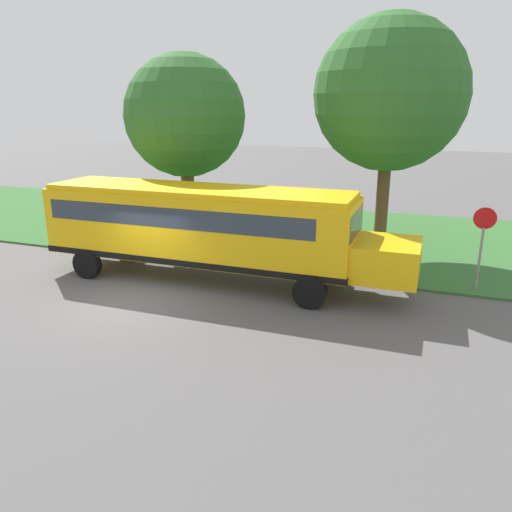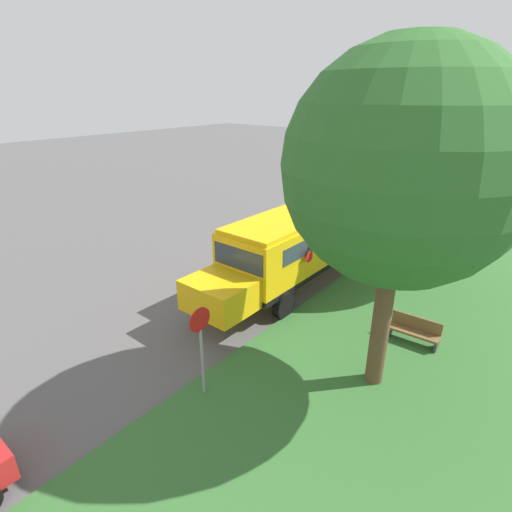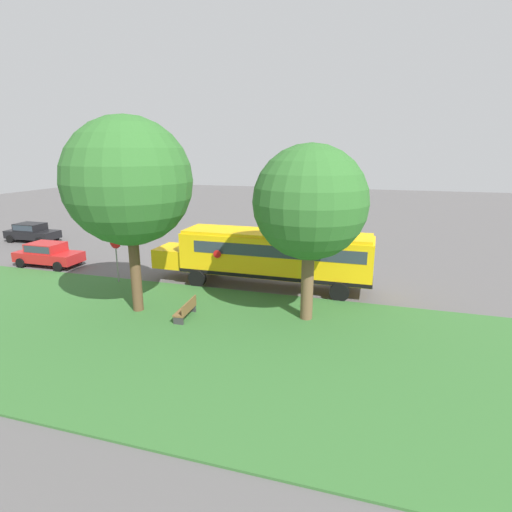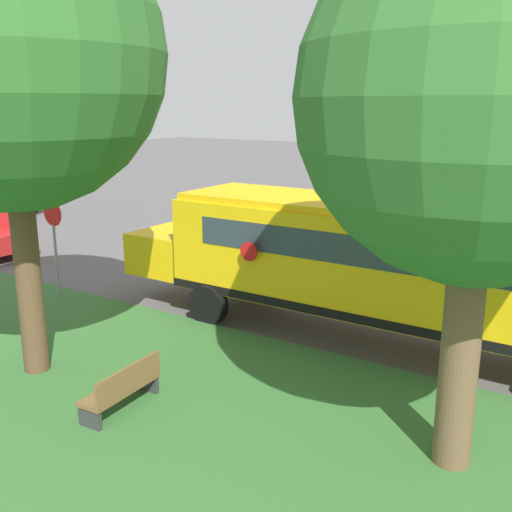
% 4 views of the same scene
% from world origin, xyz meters
% --- Properties ---
extents(ground_plane, '(120.00, 120.00, 0.00)m').
position_xyz_m(ground_plane, '(0.00, 0.00, 0.00)').
color(ground_plane, '#565454').
extents(grass_verge, '(12.00, 80.00, 0.08)m').
position_xyz_m(grass_verge, '(-10.00, 0.00, 0.04)').
color(grass_verge, '#33662D').
rests_on(grass_verge, ground).
extents(school_bus, '(2.84, 12.42, 3.16)m').
position_xyz_m(school_bus, '(-2.66, 1.35, 1.92)').
color(school_bus, yellow).
rests_on(school_bus, ground).
extents(car_red_nearest, '(2.02, 4.40, 1.56)m').
position_xyz_m(car_red_nearest, '(-2.80, 16.58, 0.88)').
color(car_red_nearest, '#B21E1E').
rests_on(car_red_nearest, ground).
extents(car_black_middle, '(2.02, 4.40, 1.56)m').
position_xyz_m(car_black_middle, '(2.80, 23.54, 0.88)').
color(car_black_middle, black).
rests_on(car_black_middle, ground).
extents(oak_tree_beside_bus, '(4.89, 4.89, 7.79)m').
position_xyz_m(oak_tree_beside_bus, '(-6.71, -1.45, 5.31)').
color(oak_tree_beside_bus, brown).
rests_on(oak_tree_beside_bus, ground).
extents(oak_tree_roadside_mid, '(5.67, 5.67, 8.98)m').
position_xyz_m(oak_tree_roadside_mid, '(-8.12, 6.46, 6.06)').
color(oak_tree_roadside_mid, brown).
rests_on(oak_tree_roadside_mid, ground).
extents(stop_sign, '(0.08, 0.68, 2.74)m').
position_xyz_m(stop_sign, '(-4.60, 9.94, 1.74)').
color(stop_sign, gray).
rests_on(stop_sign, ground).
extents(park_bench, '(1.63, 0.60, 0.92)m').
position_xyz_m(park_bench, '(-8.19, 3.84, 0.47)').
color(park_bench, brown).
rests_on(park_bench, ground).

